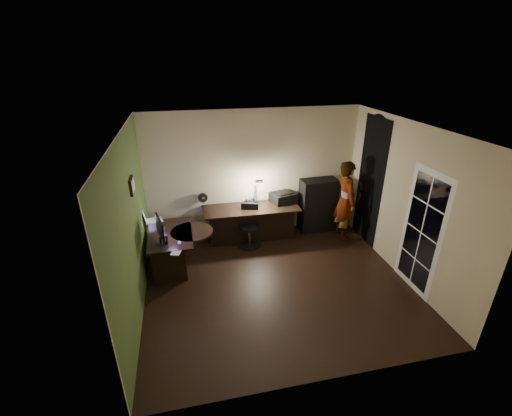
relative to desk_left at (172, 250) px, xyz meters
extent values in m
cube|color=black|center=(1.77, -0.91, -0.37)|extent=(4.50, 4.00, 0.01)
cube|color=silver|center=(1.77, -0.91, 2.34)|extent=(4.50, 4.00, 0.01)
cube|color=#C6B895|center=(1.77, 1.10, 0.99)|extent=(4.50, 0.01, 2.70)
cube|color=#C6B895|center=(1.77, -2.91, 0.99)|extent=(4.50, 0.01, 2.70)
cube|color=#C6B895|center=(-0.48, -0.91, 0.99)|extent=(0.01, 4.00, 2.70)
cube|color=#C6B895|center=(4.03, -0.91, 0.99)|extent=(0.01, 4.00, 2.70)
cube|color=#465F2A|center=(-0.47, -0.91, 0.99)|extent=(0.00, 4.00, 2.70)
cube|color=black|center=(4.01, 0.24, 0.94)|extent=(0.01, 0.90, 2.60)
cube|color=white|center=(4.01, -1.46, 0.69)|extent=(0.02, 0.92, 2.10)
cube|color=black|center=(-0.45, -0.46, 1.49)|extent=(0.04, 0.30, 0.25)
cube|color=black|center=(0.00, 0.00, 0.00)|extent=(0.78, 1.26, 0.72)
cube|color=black|center=(1.65, 0.72, 0.01)|extent=(1.99, 0.73, 0.74)
cube|color=black|center=(3.18, 0.85, 0.24)|extent=(0.81, 0.42, 1.19)
cube|color=silver|center=(-0.32, 0.40, 0.40)|extent=(0.29, 0.27, 0.10)
cube|color=silver|center=(-0.30, 0.40, 0.56)|extent=(0.42, 0.40, 0.24)
cube|color=black|center=(-0.15, -0.35, 0.53)|extent=(0.23, 0.55, 0.36)
ellipsoid|color=silver|center=(0.15, -0.38, 0.36)|extent=(0.07, 0.10, 0.03)
cube|color=black|center=(0.28, 0.35, 0.35)|extent=(0.09, 0.13, 0.01)
cube|color=black|center=(0.49, -0.33, 0.35)|extent=(0.06, 0.13, 0.01)
cylinder|color=black|center=(-0.06, -0.36, 0.44)|extent=(0.08, 0.08, 0.18)
cube|color=silver|center=(0.10, -0.66, 0.35)|extent=(0.20, 0.24, 0.01)
cube|color=black|center=(0.68, 1.01, 0.53)|extent=(0.21, 0.15, 0.30)
cube|color=navy|center=(1.69, 1.03, 0.42)|extent=(0.22, 0.13, 0.10)
cube|color=black|center=(2.38, 0.90, 0.49)|extent=(0.59, 0.52, 0.22)
cube|color=black|center=(1.81, 0.92, 0.70)|extent=(0.23, 0.32, 0.64)
cube|color=black|center=(1.55, 0.47, 0.08)|extent=(0.60, 0.60, 0.87)
imported|color=#D8A88C|center=(3.60, 0.41, 0.50)|extent=(0.41, 0.61, 1.71)
camera|label=1|loc=(0.36, -5.61, 3.37)|focal=24.00mm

